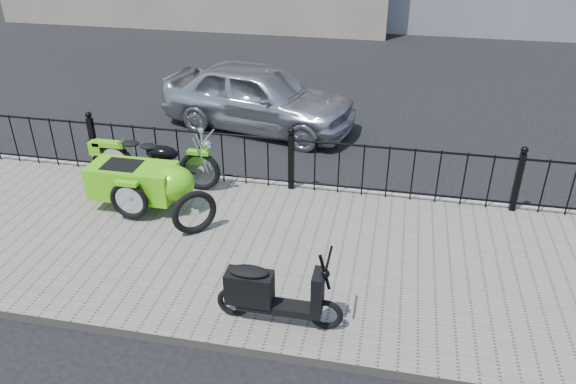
% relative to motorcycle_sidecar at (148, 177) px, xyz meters
% --- Properties ---
extents(ground, '(120.00, 120.00, 0.00)m').
position_rel_motorcycle_sidecar_xyz_m(ground, '(2.07, -0.34, -0.59)').
color(ground, black).
rests_on(ground, ground).
extents(sidewalk, '(30.00, 3.80, 0.12)m').
position_rel_motorcycle_sidecar_xyz_m(sidewalk, '(2.07, -0.84, -0.53)').
color(sidewalk, slate).
rests_on(sidewalk, ground).
extents(curb, '(30.00, 0.10, 0.12)m').
position_rel_motorcycle_sidecar_xyz_m(curb, '(2.07, 1.10, -0.53)').
color(curb, gray).
rests_on(curb, ground).
extents(iron_fence, '(14.11, 0.11, 1.08)m').
position_rel_motorcycle_sidecar_xyz_m(iron_fence, '(2.07, 0.96, -0.01)').
color(iron_fence, black).
rests_on(iron_fence, sidewalk).
extents(motorcycle_sidecar, '(2.28, 1.48, 0.98)m').
position_rel_motorcycle_sidecar_xyz_m(motorcycle_sidecar, '(0.00, 0.00, 0.00)').
color(motorcycle_sidecar, black).
rests_on(motorcycle_sidecar, sidewalk).
extents(scooter, '(1.48, 0.43, 1.00)m').
position_rel_motorcycle_sidecar_xyz_m(scooter, '(2.47, -2.24, -0.09)').
color(scooter, black).
rests_on(scooter, sidewalk).
extents(spare_tire, '(0.57, 0.53, 0.68)m').
position_rel_motorcycle_sidecar_xyz_m(spare_tire, '(0.98, -0.65, -0.13)').
color(spare_tire, black).
rests_on(spare_tire, sidewalk).
extents(sedan_car, '(4.30, 2.44, 1.38)m').
position_rel_motorcycle_sidecar_xyz_m(sedan_car, '(0.84, 3.67, 0.10)').
color(sedan_car, '#B7B9BF').
rests_on(sedan_car, ground).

